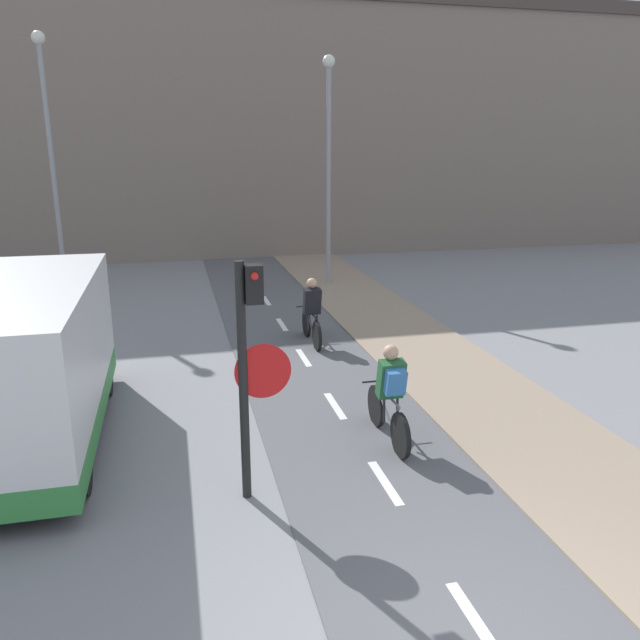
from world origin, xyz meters
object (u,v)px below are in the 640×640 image
(street_lamp_sidewalk, at_px, (329,149))
(cyclist_far, at_px, (312,314))
(traffic_light_pole, at_px, (250,355))
(street_lamp_far, at_px, (50,140))
(van, at_px, (20,368))
(cyclist_near, at_px, (390,396))

(street_lamp_sidewalk, height_order, cyclist_far, street_lamp_sidewalk)
(traffic_light_pole, xyz_separation_m, street_lamp_sidewalk, (3.88, 11.70, 2.27))
(street_lamp_far, bearing_deg, van, -84.71)
(cyclist_near, bearing_deg, traffic_light_pole, -154.81)
(cyclist_near, relative_size, van, 0.34)
(street_lamp_sidewalk, height_order, van, street_lamp_sidewalk)
(street_lamp_far, bearing_deg, cyclist_far, -48.14)
(street_lamp_sidewalk, height_order, cyclist_near, street_lamp_sidewalk)
(cyclist_near, bearing_deg, van, 166.86)
(van, bearing_deg, cyclist_near, -13.14)
(street_lamp_sidewalk, relative_size, cyclist_near, 3.94)
(cyclist_near, xyz_separation_m, van, (-5.06, 1.18, 0.44))
(traffic_light_pole, relative_size, cyclist_near, 1.73)
(cyclist_far, height_order, van, van)
(traffic_light_pole, xyz_separation_m, van, (-2.97, 2.16, -0.67))
(traffic_light_pole, xyz_separation_m, cyclist_far, (2.04, 5.81, -1.16))
(cyclist_far, bearing_deg, street_lamp_far, 131.86)
(cyclist_near, bearing_deg, street_lamp_sidewalk, 80.50)
(street_lamp_sidewalk, distance_m, van, 12.10)
(traffic_light_pole, distance_m, van, 3.74)
(van, bearing_deg, cyclist_far, 36.05)
(street_lamp_far, relative_size, cyclist_far, 4.27)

